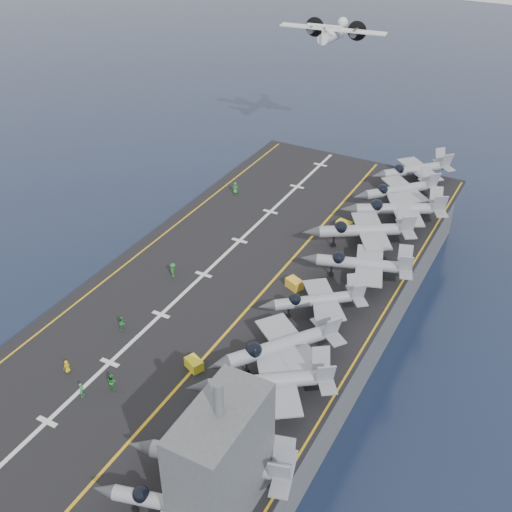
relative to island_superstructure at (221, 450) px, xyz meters
The scene contains 28 objects.
ground 38.02m from the island_superstructure, 116.57° to the left, with size 500.00×500.00×0.00m, color #142135.
hull 35.94m from the island_superstructure, 116.57° to the left, with size 36.00×90.00×10.00m, color #56595E.
flight_deck 34.41m from the island_superstructure, 116.57° to the left, with size 38.00×92.00×0.40m, color black.
foul_line 33.17m from the island_superstructure, 111.80° to the left, with size 0.35×90.00×0.02m, color gold.
landing_centerline 37.38m from the island_superstructure, 124.99° to the left, with size 0.50×90.00×0.02m, color silver.
deck_edge_port 44.50m from the island_superstructure, 136.85° to the left, with size 0.25×90.00×0.02m, color gold.
deck_edge_stbd 31.12m from the island_superstructure, 83.35° to the left, with size 0.25×90.00×0.02m, color gold.
island_superstructure is the anchor object (origin of this frame).
fighter_jet_0 6.83m from the island_superstructure, 134.73° to the right, with size 14.90×11.85×4.54m, color #97A0A6, non-canonical shape.
fighter_jet_1 5.62m from the island_superstructure, 125.30° to the left, with size 17.93×14.29×5.45m, color #9CA3AB, non-canonical shape.
fighter_jet_2 14.71m from the island_superstructure, 100.03° to the left, with size 18.59×17.34×5.37m, color gray, non-canonical shape.
fighter_jet_3 20.28m from the island_superstructure, 101.06° to the left, with size 17.87×18.92×5.48m, color #8F979D, non-canonical shape.
fighter_jet_4 30.12m from the island_superstructure, 97.40° to the left, with size 15.97×15.36×4.64m, color #9BA3A9, non-canonical shape.
fighter_jet_5 39.63m from the island_superstructure, 92.32° to the left, with size 17.22×14.03×5.17m, color #8F99A0, non-canonical shape.
fighter_jet_6 47.86m from the island_superstructure, 95.23° to the left, with size 19.33×17.64×5.59m, color gray, non-canonical shape.
fighter_jet_7 56.28m from the island_superstructure, 92.00° to the left, with size 19.05×17.02×5.52m, color gray, non-canonical shape.
fighter_jet_8 63.00m from the island_superstructure, 93.55° to the left, with size 17.25×17.46×5.12m, color #9DA5AC, non-canonical shape.
tow_cart_a 19.58m from the island_superstructure, 131.07° to the left, with size 2.44×2.08×1.24m, color yellow, non-canonical shape.
tow_cart_b 34.94m from the island_superstructure, 104.85° to the left, with size 2.56×2.17×1.30m, color yellow, non-canonical shape.
tow_cart_c 51.65m from the island_superstructure, 99.70° to the left, with size 2.45×1.80×1.34m, color yellow, non-canonical shape.
crew_0 25.95m from the island_superstructure, 164.68° to the left, with size 0.87×1.09×1.60m, color yellow.
crew_2 28.90m from the island_superstructure, 146.50° to the left, with size 1.18×1.31×1.83m, color green.
crew_3 37.50m from the island_superstructure, 131.34° to the left, with size 1.31×1.48×2.06m, color #218224.
crew_5 60.80m from the island_superstructure, 118.85° to the left, with size 1.33×1.03×1.97m, color #268C33.
crew_6 21.73m from the island_superstructure, 167.31° to the left, with size 1.04×1.26×1.79m, color green.
crew_7 20.45m from the island_superstructure, 158.93° to the left, with size 1.37×1.06×2.03m, color #268C33.
transport_plane 98.27m from the island_superstructure, 107.57° to the left, with size 23.22×17.18×5.12m, color silver, non-canonical shape.
fighter_jet_9 71.46m from the island_superstructure, 93.13° to the left, with size 17.25×17.46×5.12m, color #9DA5AC, non-canonical shape.
Camera 1 is at (34.47, -60.04, 60.44)m, focal length 45.00 mm.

